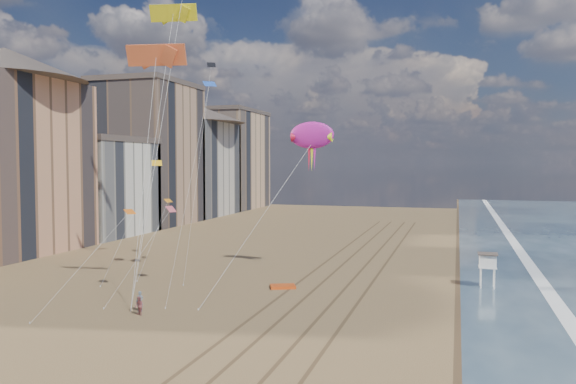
# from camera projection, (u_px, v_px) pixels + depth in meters

# --- Properties ---
(ground) EXTENTS (260.00, 260.00, 0.00)m
(ground) POSITION_uv_depth(u_px,v_px,m) (196.00, 376.00, 32.99)
(ground) COLOR brown
(ground) RESTS_ON ground
(wet_sand) EXTENTS (260.00, 260.00, 0.00)m
(wet_sand) POSITION_uv_depth(u_px,v_px,m) (496.00, 270.00, 65.72)
(wet_sand) COLOR #42301E
(wet_sand) RESTS_ON ground
(foam) EXTENTS (260.00, 260.00, 0.00)m
(foam) POSITION_uv_depth(u_px,v_px,m) (534.00, 272.00, 64.50)
(foam) COLOR white
(foam) RESTS_ON ground
(tracks) EXTENTS (7.68, 120.00, 0.01)m
(tracks) POSITION_uv_depth(u_px,v_px,m) (341.00, 278.00, 60.92)
(tracks) COLOR brown
(tracks) RESTS_ON ground
(buildings) EXTENTS (34.72, 131.35, 29.00)m
(buildings) POSITION_uv_depth(u_px,v_px,m) (132.00, 157.00, 108.20)
(buildings) COLOR #C6B284
(buildings) RESTS_ON ground
(lifeguard_stand) EXTENTS (1.91, 1.91, 3.45)m
(lifeguard_stand) POSITION_uv_depth(u_px,v_px,m) (488.00, 261.00, 56.21)
(lifeguard_stand) COLOR white
(lifeguard_stand) RESTS_ON ground
(grounded_kite) EXTENTS (2.91, 2.44, 0.28)m
(grounded_kite) POSITION_uv_depth(u_px,v_px,m) (283.00, 286.00, 56.13)
(grounded_kite) COLOR #DE4A12
(grounded_kite) RESTS_ON ground
(show_kite) EXTENTS (5.01, 9.73, 24.00)m
(show_kite) POSITION_uv_depth(u_px,v_px,m) (312.00, 136.00, 62.83)
(show_kite) COLOR #B51B96
(show_kite) RESTS_ON ground
(kite_flyer_a) EXTENTS (0.67, 0.49, 1.71)m
(kite_flyer_a) POSITION_uv_depth(u_px,v_px,m) (140.00, 301.00, 47.22)
(kite_flyer_a) COLOR slate
(kite_flyer_a) RESTS_ON ground
(kite_flyer_b) EXTENTS (0.95, 0.89, 1.56)m
(kite_flyer_b) POSITION_uv_depth(u_px,v_px,m) (139.00, 306.00, 45.99)
(kite_flyer_b) COLOR #934B4F
(kite_flyer_b) RESTS_ON ground
(small_kites) EXTENTS (11.57, 16.14, 16.22)m
(small_kites) POSITION_uv_depth(u_px,v_px,m) (178.00, 144.00, 59.87)
(small_kites) COLOR orange
(small_kites) RESTS_ON ground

